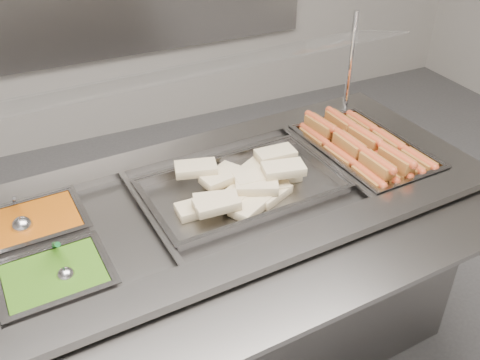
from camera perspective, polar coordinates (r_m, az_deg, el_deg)
name	(u,v)px	position (r m, az deg, el deg)	size (l,w,h in m)	color
steam_counter	(229,280)	(2.15, -1.16, -10.60)	(1.87, 0.91, 0.88)	slate
tray_rail	(308,290)	(1.57, 7.30, -11.56)	(1.77, 0.45, 0.05)	gray
sneeze_guard	(198,72)	(1.86, -4.55, 11.39)	(1.62, 0.37, 0.43)	silver
pan_hotdogs	(363,155)	(2.19, 13.02, 2.58)	(0.36, 0.55, 0.10)	gray
pan_wraps	(242,190)	(1.90, 0.26, -1.11)	(0.68, 0.43, 0.07)	gray
pan_beans	(37,230)	(1.87, -20.85, -4.99)	(0.30, 0.25, 0.10)	gray
pan_peas	(57,285)	(1.65, -18.97, -10.53)	(0.30, 0.25, 0.10)	gray
hotdogs_in_buns	(362,147)	(2.16, 12.91, 3.49)	(0.32, 0.52, 0.11)	brown
tortilla_wraps	(245,184)	(1.87, 0.50, -0.38)	(0.52, 0.35, 0.10)	beige
ladle	(22,225)	(1.83, -22.24, -4.44)	(0.07, 0.19, 0.15)	silver
serving_spoon	(64,270)	(1.61, -18.24, -9.11)	(0.05, 0.17, 0.14)	silver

